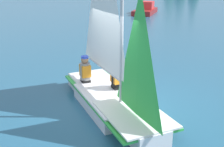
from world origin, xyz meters
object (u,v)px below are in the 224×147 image
(sailor_helm, at_px, (117,80))
(sailboat_main, at_px, (111,82))
(sailor_crew, at_px, (85,74))
(motorboat_distant, at_px, (145,9))

(sailor_helm, bearing_deg, sailboat_main, -42.42)
(sailboat_main, bearing_deg, sailor_helm, 137.58)
(sailor_helm, relative_size, sailor_crew, 1.00)
(sailboat_main, height_order, motorboat_distant, sailboat_main)
(motorboat_distant, bearing_deg, sailor_crew, -174.13)
(sailor_crew, height_order, motorboat_distant, sailor_crew)
(sailboat_main, relative_size, sailor_crew, 4.46)
(sailboat_main, distance_m, sailor_helm, 0.48)
(sailor_helm, distance_m, sailor_crew, 1.06)
(sailor_helm, height_order, motorboat_distant, sailor_helm)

